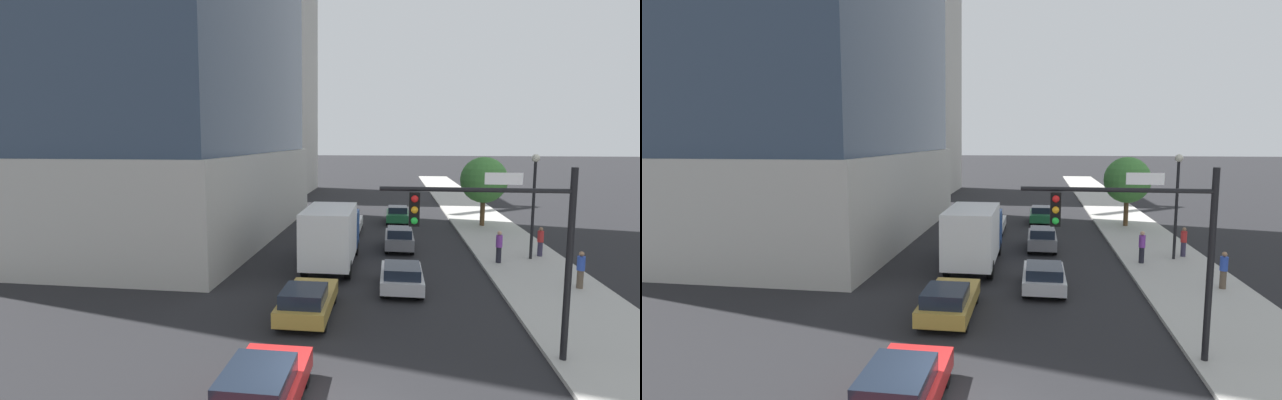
# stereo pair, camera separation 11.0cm
# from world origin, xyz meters

# --- Properties ---
(sidewalk) EXTENTS (4.96, 120.00, 0.15)m
(sidewalk) POSITION_xyz_m (8.91, 20.00, 0.07)
(sidewalk) COLOR #B2AFA8
(sidewalk) RESTS_ON ground
(construction_building) EXTENTS (15.85, 18.49, 39.24)m
(construction_building) POSITION_xyz_m (-16.51, 51.52, 17.19)
(construction_building) COLOR #B2AFA8
(construction_building) RESTS_ON ground
(traffic_light_pole) EXTENTS (5.80, 0.48, 5.92)m
(traffic_light_pole) POSITION_xyz_m (4.79, 3.86, 4.16)
(traffic_light_pole) COLOR black
(traffic_light_pole) RESTS_ON sidewalk
(street_lamp) EXTENTS (0.44, 0.44, 5.93)m
(street_lamp) POSITION_xyz_m (9.40, 17.16, 4.02)
(street_lamp) COLOR black
(street_lamp) RESTS_ON sidewalk
(street_tree) EXTENTS (3.59, 3.59, 5.40)m
(street_tree) POSITION_xyz_m (8.60, 27.91, 3.74)
(street_tree) COLOR brown
(street_tree) RESTS_ON sidewalk
(car_white) EXTENTS (1.93, 4.62, 1.37)m
(car_white) POSITION_xyz_m (-1.65, 24.48, 0.68)
(car_white) COLOR silver
(car_white) RESTS_ON ground
(car_silver) EXTENTS (1.89, 4.01, 1.31)m
(car_silver) POSITION_xyz_m (2.03, 10.62, 0.68)
(car_silver) COLOR #B7B7BC
(car_silver) RESTS_ON ground
(car_gray) EXTENTS (1.74, 4.05, 1.51)m
(car_gray) POSITION_xyz_m (2.03, 18.96, 0.75)
(car_gray) COLOR slate
(car_gray) RESTS_ON ground
(car_green) EXTENTS (1.81, 4.04, 1.40)m
(car_green) POSITION_xyz_m (2.03, 29.01, 0.70)
(car_green) COLOR #1E6638
(car_green) RESTS_ON ground
(car_red) EXTENTS (1.92, 4.78, 1.34)m
(car_red) POSITION_xyz_m (-1.65, -0.33, 0.67)
(car_red) COLOR red
(car_red) RESTS_ON ground
(car_gold) EXTENTS (1.87, 4.54, 1.37)m
(car_gold) POSITION_xyz_m (-1.65, 6.63, 0.68)
(car_gold) COLOR #AD8938
(car_gold) RESTS_ON ground
(box_truck) EXTENTS (2.48, 7.34, 3.34)m
(box_truck) POSITION_xyz_m (-1.65, 14.30, 1.85)
(box_truck) COLOR #1E4799
(box_truck) RESTS_ON ground
(pedestrian_red_shirt) EXTENTS (0.34, 0.34, 1.70)m
(pedestrian_red_shirt) POSITION_xyz_m (10.10, 17.90, 1.02)
(pedestrian_red_shirt) COLOR #38334C
(pedestrian_red_shirt) RESTS_ON sidewalk
(pedestrian_blue_shirt) EXTENTS (0.34, 0.34, 1.70)m
(pedestrian_blue_shirt) POSITION_xyz_m (10.07, 11.68, 1.02)
(pedestrian_blue_shirt) COLOR brown
(pedestrian_blue_shirt) RESTS_ON sidewalk
(pedestrian_purple_shirt) EXTENTS (0.34, 0.34, 1.77)m
(pedestrian_purple_shirt) POSITION_xyz_m (7.40, 15.96, 1.06)
(pedestrian_purple_shirt) COLOR black
(pedestrian_purple_shirt) RESTS_ON sidewalk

